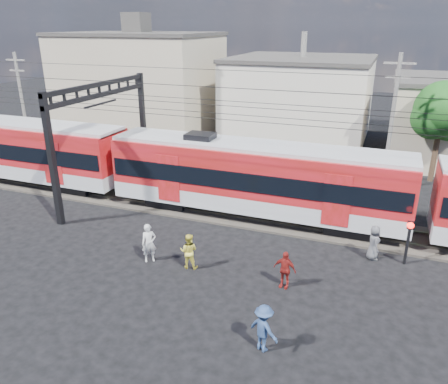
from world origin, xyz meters
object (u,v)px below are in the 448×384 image
(commuter_train, at_px, (259,177))
(pedestrian_c, at_px, (264,328))
(crossing_signal, at_px, (409,235))
(pedestrian_a, at_px, (149,243))

(commuter_train, distance_m, pedestrian_c, 10.63)
(pedestrian_c, relative_size, crossing_signal, 0.80)
(commuter_train, height_order, pedestrian_c, commuter_train)
(commuter_train, height_order, pedestrian_a, commuter_train)
(pedestrian_a, bearing_deg, crossing_signal, -19.08)
(pedestrian_a, bearing_deg, commuter_train, 24.27)
(commuter_train, relative_size, pedestrian_c, 29.82)
(commuter_train, distance_m, crossing_signal, 8.02)
(pedestrian_c, height_order, crossing_signal, crossing_signal)
(pedestrian_a, xyz_separation_m, pedestrian_c, (6.40, -3.75, -0.05))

